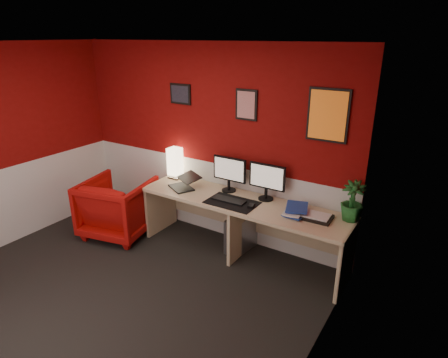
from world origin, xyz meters
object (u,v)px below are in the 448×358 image
monitor_left (229,169)px  potted_plant (352,201)px  laptop (181,180)px  zen_tray (315,217)px  monitor_right (267,176)px  armchair (118,207)px  pc_tower (241,233)px  shoji_lamp (175,164)px  desk (241,229)px

monitor_left → potted_plant: 1.51m
laptop → zen_tray: bearing=30.9°
monitor_left → potted_plant: size_ratio=1.35×
monitor_right → armchair: size_ratio=0.68×
zen_tray → potted_plant: (0.33, 0.16, 0.20)m
monitor_left → pc_tower: size_ratio=1.29×
shoji_lamp → monitor_left: (0.86, -0.01, 0.09)m
pc_tower → armchair: size_ratio=0.52×
shoji_lamp → monitor_right: (1.37, -0.00, 0.09)m
pc_tower → armchair: armchair is taller
zen_tray → potted_plant: potted_plant is taller
shoji_lamp → monitor_right: size_ratio=0.69×
desk → monitor_right: monitor_right is taller
monitor_left → potted_plant: bearing=0.2°
shoji_lamp → pc_tower: 1.30m
desk → potted_plant: 1.36m
zen_tray → pc_tower: zen_tray is taller
pc_tower → armchair: bearing=-156.3°
shoji_lamp → potted_plant: (2.37, -0.01, 0.01)m
monitor_left → pc_tower: bearing=-18.0°
desk → laptop: 0.97m
potted_plant → monitor_left: bearing=-179.8°
shoji_lamp → monitor_left: bearing=-0.8°
shoji_lamp → pc_tower: bearing=-4.5°
laptop → armchair: bearing=-130.7°
potted_plant → armchair: 3.01m
shoji_lamp → monitor_left: 0.87m
pc_tower → armchair: (-1.62, -0.51, 0.17)m
shoji_lamp → zen_tray: size_ratio=1.14×
shoji_lamp → monitor_left: monitor_left is taller
armchair → potted_plant: bearing=178.9°
monitor_right → zen_tray: (0.67, -0.17, -0.28)m
desk → shoji_lamp: 1.30m
potted_plant → pc_tower: bearing=-176.5°
monitor_left → monitor_right: (0.51, 0.01, 0.00)m
armchair → desk: bearing=-179.5°
shoji_lamp → monitor_left: size_ratio=0.69×
laptop → potted_plant: bearing=34.9°
laptop → monitor_right: (1.06, 0.26, 0.18)m
armchair → pc_tower: bearing=-175.1°
monitor_right → pc_tower: 0.85m
potted_plant → armchair: bearing=-168.5°
monitor_left → desk: bearing=-33.5°
monitor_left → shoji_lamp: bearing=179.2°
desk → zen_tray: size_ratio=7.43×
monitor_left → monitor_right: 0.51m
shoji_lamp → pc_tower: size_ratio=0.89×
laptop → potted_plant: size_ratio=0.77×
laptop → pc_tower: laptop is taller
monitor_right → shoji_lamp: bearing=179.9°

